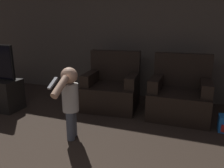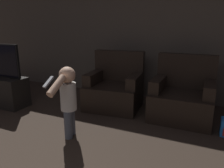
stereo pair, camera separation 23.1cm
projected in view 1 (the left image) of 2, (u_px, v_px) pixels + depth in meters
name	position (u px, v px, depth m)	size (l,w,h in m)	color
wall_back	(141.00, 32.00, 4.29)	(8.40, 0.05, 2.60)	#51493F
armchair_left	(112.00, 89.00, 3.91)	(0.99, 0.89, 0.99)	black
armchair_right	(179.00, 96.00, 3.52)	(0.92, 0.81, 0.99)	black
person_toddler	(70.00, 98.00, 2.73)	(0.21, 0.63, 0.94)	#474C56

